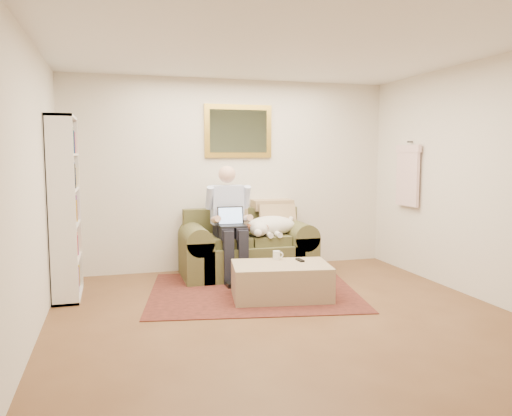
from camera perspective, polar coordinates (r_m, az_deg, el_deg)
name	(u,v)px	position (r m, az deg, el deg)	size (l,w,h in m)	color
room_shell	(282,184)	(4.85, 3.03, 2.78)	(4.51, 5.00, 2.61)	brown
rug	(253,291)	(5.85, -0.33, -9.51)	(2.35, 1.88, 0.01)	black
sofa	(247,253)	(6.60, -1.05, -5.12)	(1.71, 0.87, 1.03)	brown
seated_man	(230,223)	(6.32, -2.94, -1.73)	(0.56, 0.81, 1.44)	#8C99D8
laptop	(232,221)	(6.25, -2.81, -1.49)	(0.33, 0.26, 0.24)	black
sleeping_dog	(271,226)	(6.54, 1.74, -2.03)	(0.70, 0.44, 0.26)	white
ottoman	(281,281)	(5.57, 2.86, -8.34)	(1.05, 0.67, 0.38)	tan
coffee_mug	(276,255)	(5.75, 2.35, -5.41)	(0.08, 0.08, 0.10)	white
tv_remote	(300,260)	(5.69, 5.05, -5.95)	(0.05, 0.15, 0.02)	black
bookshelf	(65,208)	(5.87, -21.01, 0.03)	(0.28, 0.80, 2.00)	white
wall_mirror	(238,131)	(6.90, -2.03, 8.76)	(0.94, 0.04, 0.72)	gold
hanging_shirt	(408,172)	(6.94, 16.95, 3.95)	(0.06, 0.52, 0.90)	#F7CCCF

